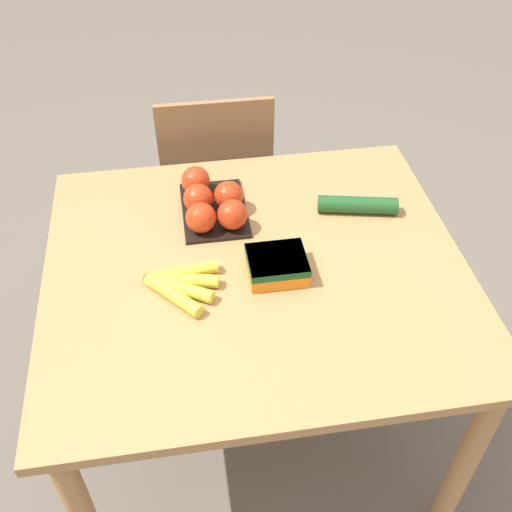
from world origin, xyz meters
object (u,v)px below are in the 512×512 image
Objects in this scene: banana_bunch at (179,283)px; tomato_pack at (211,202)px; carrot_bag at (277,264)px; chair at (216,185)px; cucumber_near at (358,205)px.

tomato_pack is at bearing 68.34° from banana_bunch.
carrot_bag is at bearing 3.45° from banana_bunch.
chair is 3.83× the size of cucumber_near.
cucumber_near is (0.41, -0.05, -0.02)m from tomato_pack.
cucumber_near is at bearing 123.71° from chair.
carrot_bag is at bearing 97.04° from chair.
banana_bunch is at bearing -156.49° from cucumber_near.
carrot_bag is (0.25, 0.02, 0.02)m from banana_bunch.
tomato_pack is (-0.05, -0.50, 0.31)m from chair.
banana_bunch is (-0.16, -0.78, 0.28)m from chair.
tomato_pack is (0.11, 0.28, 0.03)m from banana_bunch.
chair is 4.61× the size of banana_bunch.
tomato_pack is at bearing 84.56° from chair.
chair reaches higher than carrot_bag.
cucumber_near reaches higher than banana_bunch.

